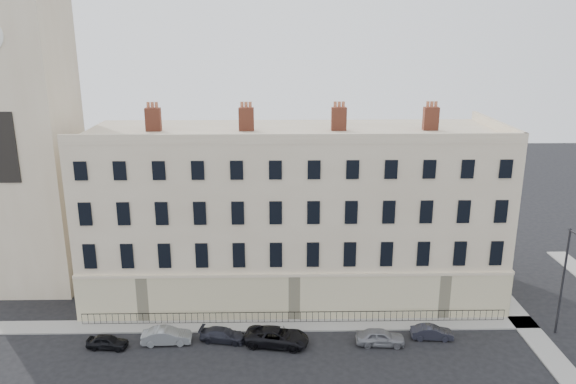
% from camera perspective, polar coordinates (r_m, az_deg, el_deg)
% --- Properties ---
extents(ground, '(160.00, 160.00, 0.00)m').
position_cam_1_polar(ground, '(43.83, 9.09, -16.43)').
color(ground, black).
rests_on(ground, ground).
extents(terrace, '(36.22, 12.22, 17.00)m').
position_cam_1_polar(terrace, '(50.81, 0.49, -2.10)').
color(terrace, beige).
rests_on(terrace, ground).
extents(church_tower, '(8.00, 8.13, 44.00)m').
position_cam_1_polar(church_tower, '(55.29, -25.70, 9.67)').
color(church_tower, beige).
rests_on(church_tower, ground).
extents(pavement_terrace, '(48.00, 2.00, 0.12)m').
position_cam_1_polar(pavement_terrace, '(47.52, -4.29, -13.36)').
color(pavement_terrace, gray).
rests_on(pavement_terrace, ground).
extents(pavement_east_return, '(2.00, 24.00, 0.12)m').
position_cam_1_polar(pavement_east_return, '(54.06, 21.51, -10.67)').
color(pavement_east_return, gray).
rests_on(pavement_east_return, ground).
extents(railings, '(35.00, 0.04, 0.96)m').
position_cam_1_polar(railings, '(47.58, 0.66, -12.60)').
color(railings, black).
rests_on(railings, ground).
extents(car_a, '(3.24, 1.58, 1.06)m').
position_cam_1_polar(car_a, '(46.44, -17.87, -14.28)').
color(car_a, black).
rests_on(car_a, ground).
extents(car_b, '(3.89, 1.54, 1.26)m').
position_cam_1_polar(car_b, '(45.85, -12.23, -14.10)').
color(car_b, slate).
rests_on(car_b, ground).
extents(car_c, '(3.85, 2.09, 1.06)m').
position_cam_1_polar(car_c, '(45.49, -6.62, -14.22)').
color(car_c, black).
rests_on(car_c, ground).
extents(car_d, '(5.22, 3.05, 1.37)m').
position_cam_1_polar(car_d, '(44.67, -1.13, -14.49)').
color(car_d, black).
rests_on(car_d, ground).
extents(car_e, '(3.85, 1.75, 1.28)m').
position_cam_1_polar(car_e, '(45.27, 9.36, -14.33)').
color(car_e, gray).
rests_on(car_e, ground).
extents(car_f, '(3.35, 1.38, 1.08)m').
position_cam_1_polar(car_f, '(46.88, 14.40, -13.65)').
color(car_f, '#21222C').
rests_on(car_f, ground).
extents(streetlamp, '(0.33, 1.93, 8.92)m').
position_cam_1_polar(streetlamp, '(49.13, 26.26, -7.73)').
color(streetlamp, '#2C2C31').
rests_on(streetlamp, ground).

